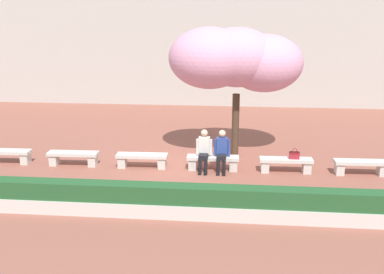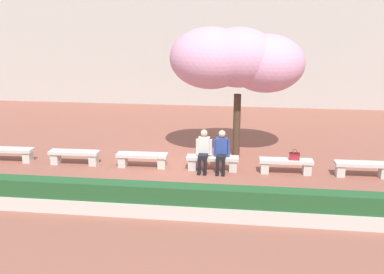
% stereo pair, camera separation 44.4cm
% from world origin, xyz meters
% --- Properties ---
extents(ground_plane, '(100.00, 100.00, 0.00)m').
position_xyz_m(ground_plane, '(0.00, 0.00, 0.00)').
color(ground_plane, '#8E5142').
extents(building_facade, '(28.00, 4.00, 7.44)m').
position_xyz_m(building_facade, '(0.00, 11.96, 3.72)').
color(building_facade, '#B7B2A8').
rests_on(building_facade, ground).
extents(stone_bench_west_end, '(1.63, 0.46, 0.45)m').
position_xyz_m(stone_bench_west_end, '(-5.63, 0.00, 0.30)').
color(stone_bench_west_end, beige).
rests_on(stone_bench_west_end, ground).
extents(stone_bench_near_west, '(1.63, 0.46, 0.45)m').
position_xyz_m(stone_bench_near_west, '(-3.38, 0.00, 0.30)').
color(stone_bench_near_west, beige).
rests_on(stone_bench_near_west, ground).
extents(stone_bench_center, '(1.63, 0.46, 0.45)m').
position_xyz_m(stone_bench_center, '(-1.13, 0.00, 0.30)').
color(stone_bench_center, beige).
rests_on(stone_bench_center, ground).
extents(stone_bench_near_east, '(1.63, 0.46, 0.45)m').
position_xyz_m(stone_bench_near_east, '(1.13, 0.00, 0.30)').
color(stone_bench_near_east, beige).
rests_on(stone_bench_near_east, ground).
extents(stone_bench_east_end, '(1.63, 0.46, 0.45)m').
position_xyz_m(stone_bench_east_end, '(3.38, 0.00, 0.30)').
color(stone_bench_east_end, beige).
rests_on(stone_bench_east_end, ground).
extents(stone_bench_far_east, '(1.63, 0.46, 0.45)m').
position_xyz_m(stone_bench_far_east, '(5.63, 0.00, 0.30)').
color(stone_bench_far_east, beige).
rests_on(stone_bench_far_east, ground).
extents(person_seated_left, '(0.51, 0.69, 1.29)m').
position_xyz_m(person_seated_left, '(0.85, -0.05, 0.70)').
color(person_seated_left, black).
rests_on(person_seated_left, ground).
extents(person_seated_right, '(0.51, 0.69, 1.29)m').
position_xyz_m(person_seated_right, '(1.40, -0.05, 0.70)').
color(person_seated_right, black).
rests_on(person_seated_right, ground).
extents(handbag, '(0.30, 0.15, 0.34)m').
position_xyz_m(handbag, '(3.62, -0.01, 0.58)').
color(handbag, '#A3232D').
rests_on(handbag, stone_bench_east_end).
extents(cherry_tree_main, '(4.38, 2.85, 4.35)m').
position_xyz_m(cherry_tree_main, '(1.77, 1.54, 3.29)').
color(cherry_tree_main, '#473323').
rests_on(cherry_tree_main, ground).
extents(planter_hedge_foreground, '(15.40, 0.50, 0.80)m').
position_xyz_m(planter_hedge_foreground, '(0.00, -3.40, 0.39)').
color(planter_hedge_foreground, beige).
rests_on(planter_hedge_foreground, ground).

